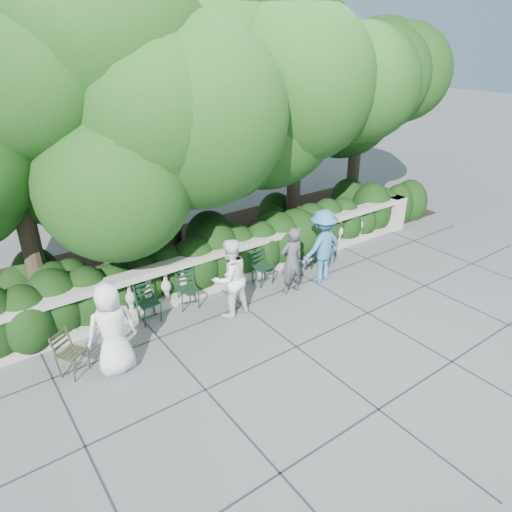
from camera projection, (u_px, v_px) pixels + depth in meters
ground at (284, 315)px, 9.68m from camera, size 90.00×90.00×0.00m
balustrade at (236, 264)px, 10.78m from camera, size 12.00×0.44×1.00m
shrub_hedge at (211, 264)px, 11.86m from camera, size 15.00×2.60×1.70m
tree_canopy at (225, 101)px, 10.64m from camera, size 15.04×6.52×6.78m
chair_a at (154, 324)px, 9.36m from camera, size 0.45×0.49×0.84m
chair_c at (191, 310)px, 9.85m from camera, size 0.53×0.56×0.84m
chair_d at (267, 286)px, 10.80m from camera, size 0.46×0.50×0.84m
chair_e at (318, 268)px, 11.65m from camera, size 0.53×0.56×0.84m
chair_f at (328, 264)px, 11.81m from camera, size 0.49×0.53×0.84m
chair_weathered at (82, 375)px, 7.95m from camera, size 0.63×0.64×0.84m
person_businessman at (112, 329)px, 7.74m from camera, size 0.89×0.62×1.73m
person_woman_grey at (292, 261)px, 10.23m from camera, size 0.61×0.43×1.58m
person_casual_man at (230, 278)px, 9.36m from camera, size 0.86×0.68×1.71m
person_older_blue at (322, 246)px, 10.70m from camera, size 1.19×0.72×1.79m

